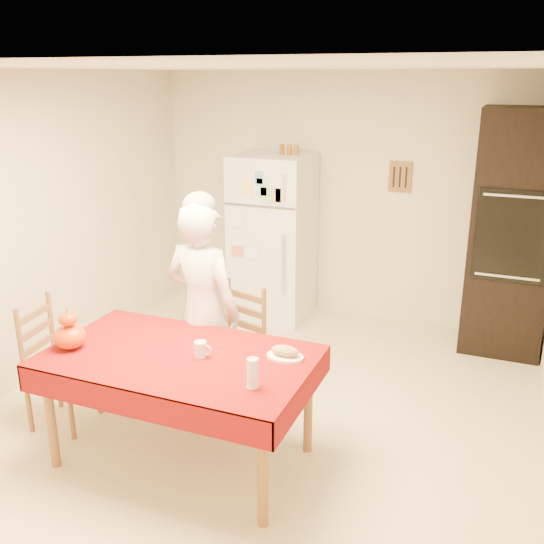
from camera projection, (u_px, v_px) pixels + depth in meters
The scene contains 17 objects.
floor at pixel (260, 412), 4.62m from camera, with size 4.50×4.50×0.00m, color beige.
room_shell at pixel (258, 203), 4.12m from camera, with size 4.02×4.52×2.51m.
refrigerator at pixel (273, 238), 6.25m from camera, with size 0.75×0.74×1.70m.
oven_cabinet at pixel (512, 234), 5.39m from camera, with size 0.70×0.62×2.20m.
dining_table at pixel (180, 365), 3.86m from camera, with size 1.70×1.00×0.76m.
chair_far at pixel (237, 341), 4.65m from camera, with size 0.52×0.51×0.95m.
chair_left at pixel (52, 359), 4.35m from camera, with size 0.45×0.47×0.95m.
seated_woman at pixel (203, 311), 4.40m from camera, with size 0.60×0.39×1.64m, color silver.
coffee_mug at pixel (201, 349), 3.80m from camera, with size 0.08×0.08×0.10m, color silver.
pumpkin_lower at pixel (70, 337), 3.91m from camera, with size 0.21×0.21×0.16m, color #DC4705.
pumpkin_upper at pixel (68, 319), 3.87m from camera, with size 0.12×0.12×0.09m, color #C54104.
wine_glass at pixel (253, 373), 3.42m from camera, with size 0.07×0.07×0.18m, color white.
bread_plate at pixel (285, 357), 3.79m from camera, with size 0.24×0.24×0.02m, color white.
bread_loaf at pixel (285, 351), 3.78m from camera, with size 0.18×0.10×0.06m, color #9C714C.
spice_jar_left at pixel (282, 149), 5.98m from camera, with size 0.05×0.05×0.10m, color brown.
spice_jar_mid at pixel (289, 150), 5.96m from camera, with size 0.05×0.05×0.10m, color #8E5719.
spice_jar_right at pixel (297, 150), 5.93m from camera, with size 0.05×0.05×0.10m, color #965D1B.
Camera 1 is at (1.61, -3.73, 2.45)m, focal length 40.00 mm.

